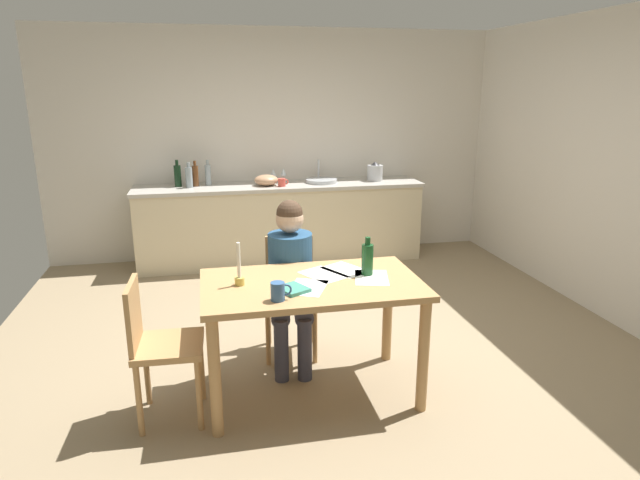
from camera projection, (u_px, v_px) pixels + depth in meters
name	position (u px, v px, depth m)	size (l,w,h in m)	color
ground_plane	(321.00, 348.00, 4.31)	(5.20, 5.20, 0.04)	#937F60
wall_back	(275.00, 145.00, 6.40)	(5.20, 0.12, 2.60)	silver
wall_right	(632.00, 171.00, 4.47)	(0.12, 5.20, 2.60)	silver
kitchen_counter	(281.00, 223.00, 6.29)	(3.23, 0.64, 0.90)	beige
dining_table	(312.00, 299.00, 3.48)	(1.38, 0.80, 0.78)	tan
chair_at_table	(290.00, 289.00, 4.12)	(0.45, 0.45, 0.88)	tan
person_seated	(291.00, 273.00, 3.93)	(0.37, 0.62, 1.19)	navy
chair_side_empty	(158.00, 343.00, 3.25)	(0.42, 0.42, 0.89)	tan
coffee_mug	(278.00, 291.00, 3.14)	(0.12, 0.08, 0.11)	#33598C
candlestick	(239.00, 273.00, 3.37)	(0.06, 0.06, 0.27)	gold
book_magazine	(293.00, 289.00, 3.29)	(0.15, 0.18, 0.02)	#3C8571
paper_letter	(371.00, 278.00, 3.52)	(0.21, 0.30, 0.00)	white
paper_bill	(307.00, 287.00, 3.35)	(0.21, 0.30, 0.00)	white
paper_envelope	(345.00, 270.00, 3.67)	(0.21, 0.30, 0.00)	white
paper_receipt	(323.00, 274.00, 3.58)	(0.21, 0.30, 0.00)	white
wine_bottle_on_table	(367.00, 259.00, 3.55)	(0.08, 0.08, 0.25)	#194C23
sink_unit	(321.00, 180.00, 6.26)	(0.36, 0.36, 0.24)	#B2B7BC
bottle_oil	(178.00, 175.00, 5.98)	(0.08, 0.08, 0.29)	black
bottle_vinegar	(189.00, 177.00, 5.93)	(0.07, 0.07, 0.27)	#8C999E
bottle_wine_red	(195.00, 175.00, 6.00)	(0.07, 0.07, 0.28)	#593319
bottle_sauce	(208.00, 175.00, 6.07)	(0.07, 0.07, 0.28)	#8C999E
mixing_bowl	(266.00, 180.00, 6.07)	(0.26, 0.26, 0.12)	tan
stovetop_kettle	(375.00, 172.00, 6.36)	(0.18, 0.18, 0.22)	#B7BABF
wine_glass_near_sink	(283.00, 172.00, 6.29)	(0.07, 0.07, 0.15)	silver
wine_glass_by_kettle	(273.00, 173.00, 6.27)	(0.07, 0.07, 0.15)	silver
teacup_on_counter	(282.00, 182.00, 6.02)	(0.12, 0.08, 0.09)	#D84C3F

